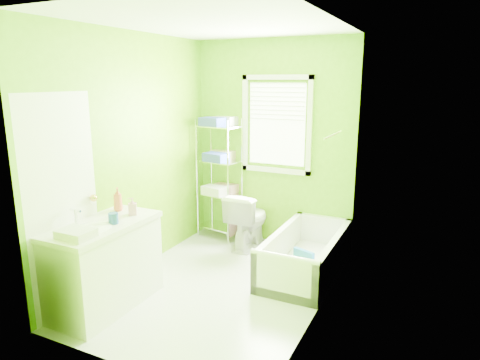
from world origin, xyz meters
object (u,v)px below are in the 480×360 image
at_px(bathtub, 305,260).
at_px(toilet, 248,219).
at_px(wire_shelf_unit, 220,165).
at_px(vanity, 104,263).

distance_m(bathtub, toilet, 1.02).
bearing_deg(wire_shelf_unit, bathtub, -23.37).
relative_size(toilet, wire_shelf_unit, 0.44).
relative_size(bathtub, toilet, 2.05).
xyz_separation_m(vanity, wire_shelf_unit, (0.11, 2.09, 0.56)).
bearing_deg(bathtub, toilet, 153.79).
xyz_separation_m(toilet, wire_shelf_unit, (-0.48, 0.15, 0.63)).
height_order(vanity, wire_shelf_unit, wire_shelf_unit).
bearing_deg(vanity, bathtub, 45.22).
bearing_deg(toilet, wire_shelf_unit, -18.11).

